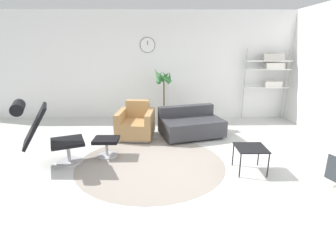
% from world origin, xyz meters
% --- Properties ---
extents(ground_plane, '(12.00, 12.00, 0.00)m').
position_xyz_m(ground_plane, '(0.00, 0.00, 0.00)').
color(ground_plane, silver).
extents(wall_back, '(12.00, 0.09, 2.80)m').
position_xyz_m(wall_back, '(-0.00, 2.99, 1.40)').
color(wall_back, white).
rests_on(wall_back, ground_plane).
extents(round_rug, '(2.53, 2.53, 0.01)m').
position_xyz_m(round_rug, '(-0.10, -0.04, 0.00)').
color(round_rug, gray).
rests_on(round_rug, ground_plane).
extents(lounge_chair, '(1.11, 0.85, 1.13)m').
position_xyz_m(lounge_chair, '(-1.83, -0.10, 0.65)').
color(lounge_chair, '#BCBCC1').
rests_on(lounge_chair, ground_plane).
extents(ottoman, '(0.45, 0.38, 0.35)m').
position_xyz_m(ottoman, '(-0.92, 0.29, 0.25)').
color(ottoman, '#BCBCC1').
rests_on(ottoman, ground_plane).
extents(armchair_red, '(0.81, 0.89, 0.77)m').
position_xyz_m(armchair_red, '(-0.49, 1.34, 0.28)').
color(armchair_red, silver).
rests_on(armchair_red, ground_plane).
extents(couch_low, '(1.50, 1.22, 0.63)m').
position_xyz_m(couch_low, '(0.71, 1.40, 0.24)').
color(couch_low, black).
rests_on(couch_low, ground_plane).
extents(side_table, '(0.47, 0.47, 0.41)m').
position_xyz_m(side_table, '(1.50, -0.33, 0.37)').
color(side_table, black).
rests_on(side_table, ground_plane).
extents(potted_plant, '(0.49, 0.48, 1.43)m').
position_xyz_m(potted_plant, '(0.11, 2.44, 0.61)').
color(potted_plant, silver).
rests_on(potted_plant, ground_plane).
extents(shelf_unit, '(1.14, 0.28, 1.86)m').
position_xyz_m(shelf_unit, '(2.90, 2.73, 1.33)').
color(shelf_unit, '#BCBCC1').
rests_on(shelf_unit, ground_plane).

